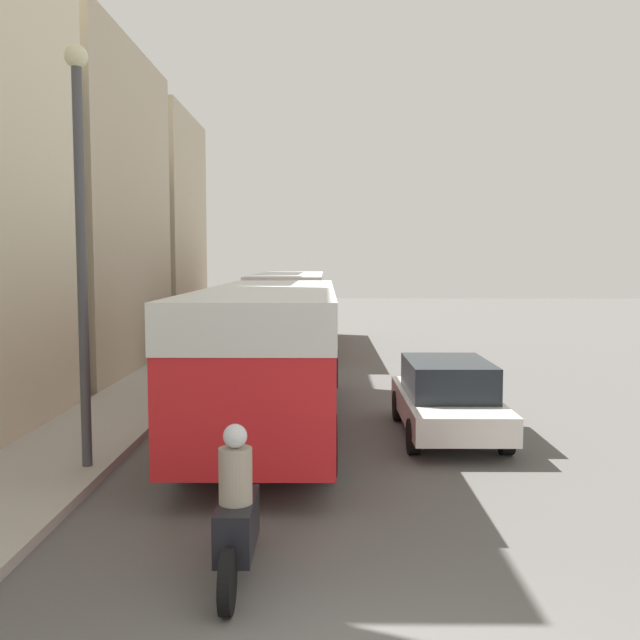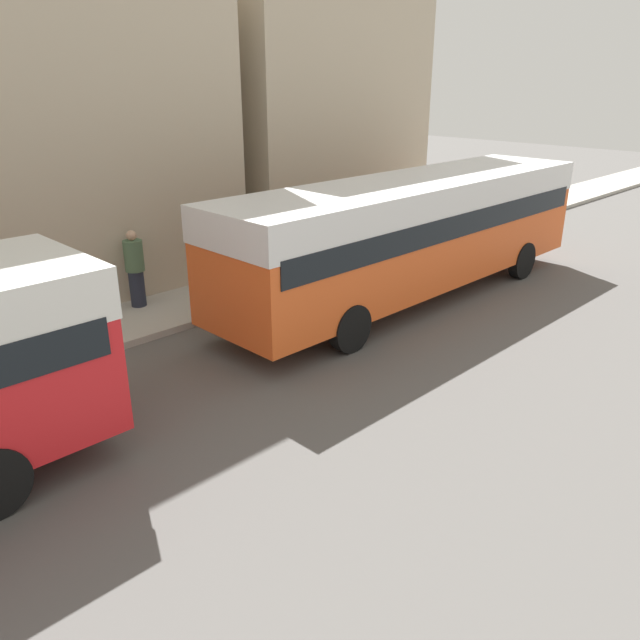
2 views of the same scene
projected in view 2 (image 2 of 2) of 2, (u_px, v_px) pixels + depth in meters
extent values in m
cube|color=#BCAD93|center=(19.00, 86.00, 14.56)|extent=(5.58, 8.74, 9.91)
cube|color=#BCAD93|center=(292.00, 87.00, 20.51)|extent=(5.97, 7.23, 9.62)
cube|color=#EA5B23|center=(413.00, 230.00, 15.01)|extent=(2.51, 11.14, 2.43)
cube|color=white|center=(415.00, 195.00, 14.70)|extent=(2.54, 11.20, 0.73)
cube|color=black|center=(413.00, 218.00, 14.90)|extent=(2.56, 10.69, 0.53)
cylinder|color=black|center=(450.00, 245.00, 18.48)|extent=(0.28, 1.00, 1.00)
cylinder|color=black|center=(522.00, 260.00, 16.96)|extent=(0.28, 1.00, 1.00)
cylinder|color=black|center=(274.00, 300.00, 13.96)|extent=(0.28, 1.00, 1.00)
cylinder|color=black|center=(350.00, 328.00, 12.43)|extent=(0.28, 1.00, 1.00)
cylinder|color=#232838|center=(137.00, 288.00, 14.49)|extent=(0.35, 0.35, 0.85)
cylinder|color=#4C6B4C|center=(134.00, 256.00, 14.21)|extent=(0.44, 0.44, 0.71)
sphere|color=tan|center=(131.00, 235.00, 14.03)|extent=(0.23, 0.23, 0.23)
cylinder|color=#232838|center=(301.00, 248.00, 17.81)|extent=(0.26, 0.26, 0.86)
cylinder|color=#33477F|center=(300.00, 221.00, 17.51)|extent=(0.33, 0.33, 0.72)
sphere|color=tan|center=(300.00, 204.00, 17.34)|extent=(0.23, 0.23, 0.23)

